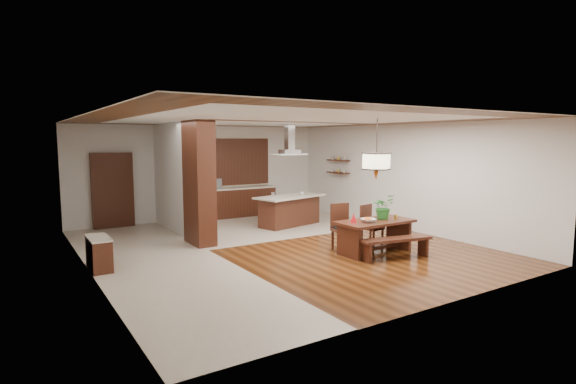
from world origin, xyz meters
TOP-DOWN VIEW (x-y plane):
  - room_shell at (0.00, 0.00)m, footprint 9.00×9.04m
  - tile_hallway at (-2.75, 0.00)m, footprint 2.50×9.00m
  - tile_kitchen at (1.25, 2.50)m, footprint 5.50×4.00m
  - soffit_band at (0.00, 0.00)m, footprint 8.00×9.00m
  - partition_pier at (-1.40, 1.20)m, footprint 0.45×1.00m
  - partition_stub at (-1.40, 3.30)m, footprint 0.18×2.40m
  - hallway_console at (-3.81, 0.20)m, footprint 0.37×0.88m
  - hallway_doorway at (-2.70, 4.40)m, footprint 1.10×0.20m
  - rear_counter at (1.00, 4.20)m, footprint 2.60×0.62m
  - kitchen_window at (1.00, 4.46)m, footprint 2.60×0.08m
  - shelf_lower at (3.87, 2.60)m, footprint 0.26×0.90m
  - shelf_upper at (3.87, 2.60)m, footprint 0.26×0.90m
  - dining_table at (1.50, -1.64)m, footprint 1.73×0.88m
  - dining_bench at (1.51, -2.25)m, footprint 1.61×0.64m
  - dining_chair_left at (1.06, -1.12)m, footprint 0.53×0.53m
  - dining_chair_right at (1.92, -1.11)m, footprint 0.49×0.49m
  - pendant_lantern at (1.50, -1.64)m, footprint 0.64×0.64m
  - foliage_plant at (1.77, -1.59)m, footprint 0.54×0.48m
  - fruit_bowl at (1.23, -1.71)m, footprint 0.38×0.38m
  - napkin_cone at (0.95, -1.57)m, footprint 0.17×0.17m
  - gold_ornament at (2.02, -1.74)m, footprint 0.09×0.09m
  - kitchen_island at (1.63, 2.00)m, footprint 2.27×1.39m
  - range_hood at (1.63, 2.00)m, footprint 0.90×0.55m
  - island_cup at (2.02, 1.93)m, footprint 0.12×0.12m
  - microwave at (0.16, 4.21)m, footprint 0.66×0.55m

SIDE VIEW (x-z plane):
  - tile_hallway at x=-2.75m, z-range 0.00..0.01m
  - tile_kitchen at x=1.25m, z-range 0.00..0.01m
  - dining_bench at x=1.51m, z-range 0.00..0.44m
  - hallway_console at x=-3.81m, z-range 0.00..0.63m
  - kitchen_island at x=1.63m, z-range 0.01..0.88m
  - dining_chair_right at x=1.92m, z-range 0.00..0.95m
  - rear_counter at x=1.00m, z-range 0.00..0.95m
  - dining_chair_left at x=1.06m, z-range 0.00..1.04m
  - dining_table at x=1.50m, z-range 0.17..0.88m
  - fruit_bowl at x=1.23m, z-range 0.71..0.79m
  - gold_ornament at x=2.02m, z-range 0.71..0.81m
  - napkin_cone at x=0.95m, z-range 0.71..0.92m
  - island_cup at x=2.02m, z-range 0.87..0.96m
  - foliage_plant at x=1.77m, z-range 0.71..1.26m
  - hallway_doorway at x=-2.70m, z-range 0.00..2.10m
  - microwave at x=0.16m, z-range 0.95..1.26m
  - shelf_lower at x=3.87m, z-range 1.38..1.42m
  - partition_pier at x=-1.40m, z-range 0.00..2.90m
  - partition_stub at x=-1.40m, z-range 0.00..2.90m
  - kitchen_window at x=1.00m, z-range 1.00..2.50m
  - shelf_upper at x=3.87m, z-range 1.78..1.82m
  - room_shell at x=0.00m, z-range 0.60..3.52m
  - pendant_lantern at x=1.50m, z-range 1.59..2.90m
  - range_hood at x=1.63m, z-range 2.03..2.90m
  - soffit_band at x=0.00m, z-range 2.88..2.89m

